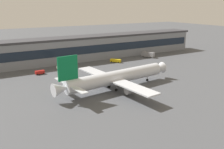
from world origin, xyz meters
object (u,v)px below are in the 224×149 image
object	(u,v)px
airliner	(115,77)
follow_me_car	(40,72)
belt_loader	(115,60)
pushback_tractor	(62,67)
fuel_truck	(148,54)

from	to	relation	value
airliner	follow_me_car	size ratio (longest dim) A/B	12.07
follow_me_car	belt_loader	distance (m)	45.79
pushback_tractor	follow_me_car	xyz separation A→B (m)	(-12.57, -4.19, 0.04)
fuel_truck	belt_loader	bearing A→B (deg)	-175.45
pushback_tractor	fuel_truck	distance (m)	59.25
pushback_tractor	follow_me_car	world-z (taller)	follow_me_car
pushback_tractor	airliner	bearing A→B (deg)	-79.15
pushback_tractor	belt_loader	world-z (taller)	belt_loader
airliner	pushback_tractor	distance (m)	42.90
airliner	belt_loader	bearing A→B (deg)	58.56
follow_me_car	airliner	bearing A→B (deg)	-61.37
pushback_tractor	belt_loader	bearing A→B (deg)	-1.66
airliner	follow_me_car	world-z (taller)	airliner
follow_me_car	belt_loader	xyz separation A→B (m)	(45.68, 3.23, 0.06)
pushback_tractor	belt_loader	distance (m)	33.12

